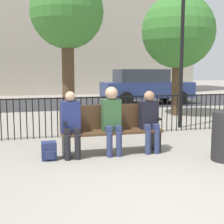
# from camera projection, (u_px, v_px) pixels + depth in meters

# --- Properties ---
(ground_plane) EXTENTS (80.00, 80.00, 0.00)m
(ground_plane) POSITION_uv_depth(u_px,v_px,m) (165.00, 206.00, 3.66)
(ground_plane) COLOR gray
(park_bench) EXTENTS (1.91, 0.45, 0.92)m
(park_bench) POSITION_uv_depth(u_px,v_px,m) (111.00, 127.00, 5.96)
(park_bench) COLOR #4C331E
(park_bench) RESTS_ON ground
(seated_person_0) EXTENTS (0.34, 0.39, 1.20)m
(seated_person_0) POSITION_uv_depth(u_px,v_px,m) (71.00, 121.00, 5.61)
(seated_person_0) COLOR black
(seated_person_0) RESTS_ON ground
(seated_person_1) EXTENTS (0.34, 0.39, 1.28)m
(seated_person_1) POSITION_uv_depth(u_px,v_px,m) (112.00, 116.00, 5.80)
(seated_person_1) COLOR navy
(seated_person_1) RESTS_ON ground
(seated_person_2) EXTENTS (0.34, 0.39, 1.19)m
(seated_person_2) POSITION_uv_depth(u_px,v_px,m) (149.00, 118.00, 6.00)
(seated_person_2) COLOR navy
(seated_person_2) RESTS_ON ground
(backpack) EXTENTS (0.26, 0.26, 0.32)m
(backpack) POSITION_uv_depth(u_px,v_px,m) (49.00, 151.00, 5.52)
(backpack) COLOR navy
(backpack) RESTS_ON ground
(fence_railing) EXTENTS (9.01, 0.03, 0.95)m
(fence_railing) POSITION_uv_depth(u_px,v_px,m) (93.00, 113.00, 7.52)
(fence_railing) COLOR black
(fence_railing) RESTS_ON ground
(tree_0) EXTENTS (2.03, 2.03, 4.19)m
(tree_0) POSITION_uv_depth(u_px,v_px,m) (67.00, 14.00, 8.60)
(tree_0) COLOR #4C3823
(tree_0) RESTS_ON ground
(tree_1) EXTENTS (2.52, 2.52, 4.16)m
(tree_1) POSITION_uv_depth(u_px,v_px,m) (178.00, 32.00, 10.69)
(tree_1) COLOR #4C3823
(tree_1) RESTS_ON ground
(lamp_post) EXTENTS (0.28, 0.28, 3.79)m
(lamp_post) POSITION_uv_depth(u_px,v_px,m) (182.00, 36.00, 8.33)
(lamp_post) COLOR black
(lamp_post) RESTS_ON ground
(street_surface) EXTENTS (24.00, 6.00, 0.01)m
(street_surface) POSITION_uv_depth(u_px,v_px,m) (60.00, 103.00, 15.14)
(street_surface) COLOR #2B2B2D
(street_surface) RESTS_ON ground
(parked_car_0) EXTENTS (4.20, 1.94, 1.62)m
(parked_car_0) POSITION_uv_depth(u_px,v_px,m) (145.00, 86.00, 14.68)
(parked_car_0) COLOR navy
(parked_car_0) RESTS_ON ground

